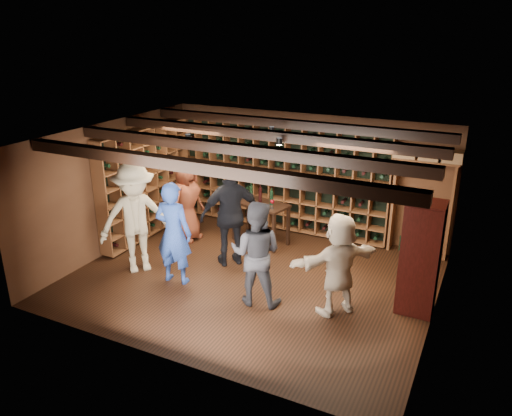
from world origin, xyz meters
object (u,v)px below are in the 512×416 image
at_px(man_blue_shirt, 173,233).
at_px(tasting_table, 260,207).
at_px(man_grey_suit, 256,253).
at_px(guest_woman_black, 231,215).
at_px(guest_red_floral, 187,200).
at_px(guest_khaki, 136,218).
at_px(guest_beige, 339,264).
at_px(display_cabinet, 420,260).

relative_size(man_blue_shirt, tasting_table, 1.46).
relative_size(man_grey_suit, guest_woman_black, 0.89).
bearing_deg(tasting_table, man_blue_shirt, -92.81).
bearing_deg(man_grey_suit, guest_red_floral, -46.40).
relative_size(man_grey_suit, tasting_table, 1.39).
relative_size(guest_woman_black, tasting_table, 1.57).
relative_size(man_blue_shirt, guest_khaki, 0.90).
height_order(guest_khaki, guest_beige, guest_khaki).
height_order(man_grey_suit, tasting_table, man_grey_suit).
bearing_deg(man_blue_shirt, display_cabinet, -173.43).
xyz_separation_m(man_grey_suit, guest_khaki, (-2.38, 0.08, 0.14)).
distance_m(guest_woman_black, guest_beige, 2.37).
bearing_deg(man_grey_suit, tasting_table, -77.71).
xyz_separation_m(display_cabinet, guest_woman_black, (-3.32, 0.17, 0.10)).
bearing_deg(guest_woman_black, tasting_table, -136.96).
distance_m(display_cabinet, tasting_table, 3.50).
relative_size(man_blue_shirt, man_grey_suit, 1.05).
height_order(guest_red_floral, tasting_table, guest_red_floral).
bearing_deg(man_blue_shirt, guest_khaki, -10.30).
height_order(display_cabinet, guest_red_floral, display_cabinet).
distance_m(guest_red_floral, guest_beige, 3.83).
relative_size(guest_khaki, guest_beige, 1.23).
height_order(guest_khaki, tasting_table, guest_khaki).
bearing_deg(guest_woman_black, man_grey_suit, 90.44).
bearing_deg(guest_beige, guest_khaki, -45.98).
bearing_deg(guest_woman_black, man_blue_shirt, 18.17).
distance_m(guest_red_floral, guest_khaki, 1.56).
relative_size(guest_woman_black, guest_khaki, 0.97).
relative_size(guest_red_floral, guest_beige, 1.04).
height_order(man_grey_suit, guest_red_floral, man_grey_suit).
distance_m(man_blue_shirt, guest_khaki, 0.84).
height_order(man_blue_shirt, guest_woman_black, guest_woman_black).
bearing_deg(tasting_table, man_grey_suit, -52.93).
bearing_deg(man_blue_shirt, tasting_table, -111.77).
height_order(display_cabinet, guest_khaki, guest_khaki).
bearing_deg(tasting_table, guest_woman_black, -80.05).
distance_m(man_blue_shirt, guest_woman_black, 1.15).
distance_m(man_grey_suit, tasting_table, 2.33).
height_order(man_blue_shirt, guest_red_floral, man_blue_shirt).
distance_m(guest_khaki, guest_beige, 3.63).
xyz_separation_m(guest_beige, tasting_table, (-2.18, 1.84, -0.05)).
height_order(man_blue_shirt, guest_beige, man_blue_shirt).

